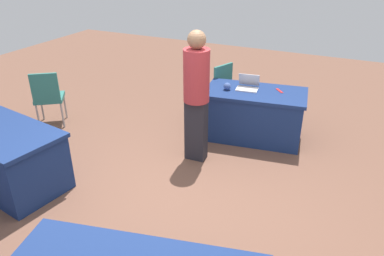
# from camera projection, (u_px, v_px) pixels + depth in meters

# --- Properties ---
(ground_plane) EXTENTS (14.40, 14.40, 0.00)m
(ground_plane) POSITION_uv_depth(u_px,v_px,m) (175.00, 199.00, 4.43)
(ground_plane) COLOR brown
(table_foreground) EXTENTS (1.59, 1.02, 0.76)m
(table_foreground) POSITION_uv_depth(u_px,v_px,m) (254.00, 114.00, 5.69)
(table_foreground) COLOR navy
(table_foreground) RESTS_ON ground
(table_mid_right) EXTENTS (1.78, 1.08, 0.76)m
(table_mid_right) POSITION_uv_depth(u_px,v_px,m) (3.00, 155.00, 4.60)
(table_mid_right) COLOR navy
(table_mid_right) RESTS_ON ground
(chair_near_front) EXTENTS (0.61, 0.61, 0.94)m
(chair_near_front) POSITION_uv_depth(u_px,v_px,m) (48.00, 95.00, 5.98)
(chair_near_front) COLOR #9E9993
(chair_near_front) RESTS_ON ground
(chair_tucked_left) EXTENTS (0.57, 0.57, 0.94)m
(chair_tucked_left) POSITION_uv_depth(u_px,v_px,m) (217.00, 86.00, 6.34)
(chair_tucked_left) COLOR #9E9993
(chair_tucked_left) RESTS_ON ground
(person_presenter) EXTENTS (0.35, 0.35, 1.80)m
(person_presenter) POSITION_uv_depth(u_px,v_px,m) (196.00, 91.00, 4.83)
(person_presenter) COLOR #26262D
(person_presenter) RESTS_ON ground
(laptop_silver) EXTENTS (0.35, 0.33, 0.21)m
(laptop_silver) POSITION_uv_depth(u_px,v_px,m) (248.00, 86.00, 5.60)
(laptop_silver) COLOR silver
(laptop_silver) RESTS_ON table_foreground
(yarn_ball) EXTENTS (0.11, 0.11, 0.11)m
(yarn_ball) POSITION_uv_depth(u_px,v_px,m) (227.00, 86.00, 5.55)
(yarn_ball) COLOR #3F5999
(yarn_ball) RESTS_ON table_foreground
(scissors_red) EXTENTS (0.14, 0.16, 0.01)m
(scissors_red) POSITION_uv_depth(u_px,v_px,m) (279.00, 91.00, 5.52)
(scissors_red) COLOR red
(scissors_red) RESTS_ON table_foreground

